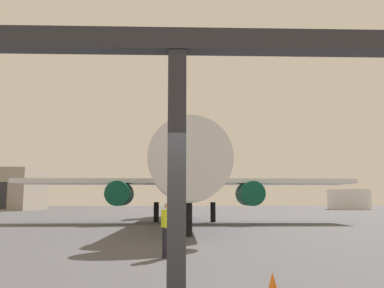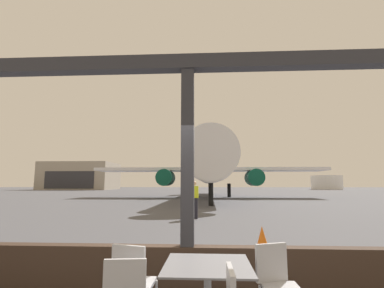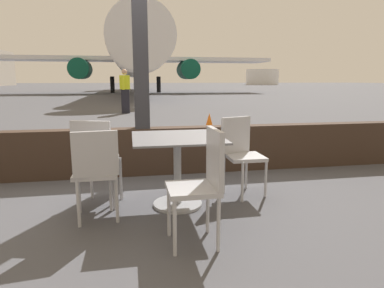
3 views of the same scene
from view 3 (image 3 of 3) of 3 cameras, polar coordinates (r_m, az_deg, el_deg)
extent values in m
plane|color=#4C4C51|center=(44.65, -10.46, 9.04)|extent=(220.00, 220.00, 0.00)
cube|color=#38281E|center=(4.74, -8.35, -1.23)|extent=(8.43, 0.24, 0.66)
cube|color=#2D2D33|center=(4.65, -8.84, 15.76)|extent=(0.20, 0.20, 3.44)
cube|color=slate|center=(3.43, -2.56, 1.11)|extent=(0.91, 0.91, 0.02)
cylinder|color=#9EA0A5|center=(3.51, -2.50, -4.88)|extent=(0.08, 0.08, 0.72)
cylinder|color=#9EA0A5|center=(3.62, -2.46, -10.18)|extent=(0.52, 0.52, 0.03)
cube|color=#B2B2B7|center=(3.85, 9.07, -2.22)|extent=(0.40, 0.40, 0.04)
cube|color=#B2B2B7|center=(3.94, 7.49, 1.56)|extent=(0.39, 0.18, 0.42)
cylinder|color=#B2B2B7|center=(3.89, 12.51, -5.63)|extent=(0.03, 0.03, 0.45)
cylinder|color=#B2B2B7|center=(3.68, 8.62, -6.48)|extent=(0.03, 0.03, 0.45)
cylinder|color=#B2B2B7|center=(4.14, 9.27, -4.53)|extent=(0.03, 0.03, 0.45)
cylinder|color=#B2B2B7|center=(3.93, 5.46, -5.25)|extent=(0.03, 0.03, 0.45)
cube|color=#B2B2B7|center=(3.30, -16.11, -4.80)|extent=(0.40, 0.40, 0.04)
cube|color=#B2B2B7|center=(3.07, -16.22, -1.65)|extent=(0.40, 0.09, 0.41)
cylinder|color=#B2B2B7|center=(3.53, -18.78, -7.74)|extent=(0.03, 0.03, 0.45)
cylinder|color=#B2B2B7|center=(3.53, -13.22, -7.41)|extent=(0.03, 0.03, 0.45)
cylinder|color=#B2B2B7|center=(3.21, -18.88, -9.63)|extent=(0.03, 0.03, 0.45)
cylinder|color=#B2B2B7|center=(3.21, -12.73, -9.27)|extent=(0.03, 0.03, 0.45)
cube|color=#B2B2B7|center=(2.67, 0.08, -7.70)|extent=(0.40, 0.40, 0.04)
cube|color=#B2B2B7|center=(2.65, 3.91, -2.32)|extent=(0.05, 0.40, 0.46)
cylinder|color=#B2B2B7|center=(2.58, -2.96, -14.01)|extent=(0.03, 0.03, 0.46)
cylinder|color=#B2B2B7|center=(2.89, -3.98, -11.21)|extent=(0.03, 0.03, 0.46)
cylinder|color=#B2B2B7|center=(2.64, 4.55, -13.37)|extent=(0.03, 0.03, 0.46)
cylinder|color=#B2B2B7|center=(2.94, 2.71, -10.73)|extent=(0.03, 0.03, 0.46)
cube|color=#B2B2B7|center=(3.64, -15.60, -2.85)|extent=(0.40, 0.40, 0.04)
cube|color=#B2B2B7|center=(3.43, -16.88, 0.26)|extent=(0.40, 0.15, 0.43)
cylinder|color=#B2B2B7|center=(3.92, -16.85, -5.56)|extent=(0.03, 0.03, 0.48)
cylinder|color=#B2B2B7|center=(3.80, -12.09, -5.83)|extent=(0.03, 0.03, 0.48)
cylinder|color=#B2B2B7|center=(3.62, -18.91, -7.04)|extent=(0.03, 0.03, 0.48)
cylinder|color=#B2B2B7|center=(3.50, -13.79, -7.40)|extent=(0.03, 0.03, 0.48)
cylinder|color=silver|center=(36.02, -9.73, 14.46)|extent=(3.94, 30.55, 3.94)
cone|color=silver|center=(19.51, -8.85, 17.63)|extent=(3.75, 2.60, 3.75)
cylinder|color=black|center=(21.42, -9.04, 17.42)|extent=(4.02, 0.90, 4.02)
cube|color=silver|center=(35.70, -21.82, 13.40)|extent=(12.63, 4.20, 0.36)
cube|color=silver|center=(35.98, 2.38, 14.13)|extent=(12.63, 4.20, 0.36)
cylinder|color=#0C4C38|center=(33.93, -18.55, 12.09)|extent=(1.90, 3.20, 1.90)
cylinder|color=#0C4C38|center=(34.14, -0.67, 12.63)|extent=(1.90, 3.20, 1.90)
cube|color=#0C4C38|center=(50.16, -10.18, 18.41)|extent=(0.36, 4.40, 5.20)
cylinder|color=black|center=(21.58, -8.83, 9.50)|extent=(0.36, 0.36, 1.67)
cylinder|color=black|center=(36.07, -13.46, 9.85)|extent=(0.44, 0.44, 1.67)
cylinder|color=black|center=(36.16, -5.73, 10.09)|extent=(0.44, 0.44, 1.67)
cube|color=black|center=(13.68, -11.32, 7.17)|extent=(0.32, 0.20, 0.95)
cube|color=yellow|center=(13.66, -11.44, 10.31)|extent=(0.40, 0.22, 0.55)
sphere|color=tan|center=(13.66, -11.50, 12.00)|extent=(0.22, 0.22, 0.22)
cylinder|color=yellow|center=(13.42, -11.69, 10.18)|extent=(0.09, 0.09, 0.52)
cylinder|color=yellow|center=(13.89, -11.18, 10.22)|extent=(0.09, 0.09, 0.52)
cone|color=orange|center=(7.72, 2.97, 3.20)|extent=(0.32, 0.32, 0.57)
cube|color=black|center=(7.76, 2.95, 1.23)|extent=(0.36, 0.36, 0.03)
cylinder|color=white|center=(96.15, 11.91, 11.13)|extent=(8.89, 8.89, 4.18)
camera|label=1|loc=(0.50, 80.60, 70.43)|focal=39.32mm
camera|label=2|loc=(0.58, 64.30, 32.81)|focal=26.60mm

